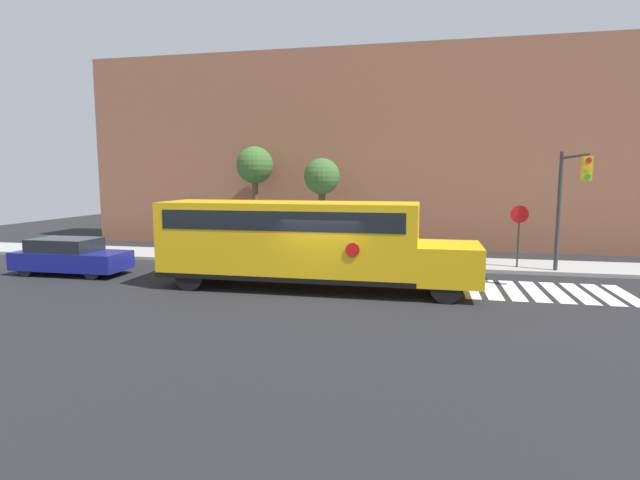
% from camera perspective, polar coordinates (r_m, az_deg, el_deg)
% --- Properties ---
extents(ground_plane, '(60.00, 60.00, 0.00)m').
position_cam_1_polar(ground_plane, '(16.48, 0.28, -6.28)').
color(ground_plane, black).
extents(sidewalk_strip, '(44.00, 3.00, 0.15)m').
position_cam_1_polar(sidewalk_strip, '(22.74, 3.62, -2.34)').
color(sidewalk_strip, '#9E9E99').
rests_on(sidewalk_strip, ground).
extents(building_backdrop, '(32.00, 4.00, 10.65)m').
position_cam_1_polar(building_backdrop, '(28.91, 5.63, 10.13)').
color(building_backdrop, '#935B42').
rests_on(building_backdrop, ground).
extents(crosswalk_stripes, '(5.40, 3.20, 0.01)m').
position_cam_1_polar(crosswalk_stripes, '(18.54, 24.34, -5.40)').
color(crosswalk_stripes, white).
rests_on(crosswalk_stripes, ground).
extents(school_bus, '(10.80, 2.57, 2.99)m').
position_cam_1_polar(school_bus, '(17.15, -2.21, 0.08)').
color(school_bus, yellow).
rests_on(school_bus, ground).
extents(parked_car, '(4.44, 1.73, 1.44)m').
position_cam_1_polar(parked_car, '(22.10, -26.67, -1.69)').
color(parked_car, navy).
rests_on(parked_car, ground).
extents(stop_sign, '(0.71, 0.10, 2.69)m').
position_cam_1_polar(stop_sign, '(21.98, 21.78, 1.33)').
color(stop_sign, '#38383A').
rests_on(stop_sign, ground).
extents(traffic_light, '(0.28, 3.45, 4.82)m').
position_cam_1_polar(traffic_light, '(20.60, 26.50, 4.77)').
color(traffic_light, '#38383A').
rests_on(traffic_light, ground).
extents(tree_near_sidewalk, '(1.97, 1.97, 5.46)m').
position_cam_1_polar(tree_near_sidewalk, '(26.99, -7.47, 8.23)').
color(tree_near_sidewalk, brown).
rests_on(tree_near_sidewalk, ground).
extents(tree_far_sidewalk, '(1.80, 1.80, 4.78)m').
position_cam_1_polar(tree_far_sidewalk, '(25.13, 0.22, 6.98)').
color(tree_far_sidewalk, brown).
rests_on(tree_far_sidewalk, ground).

